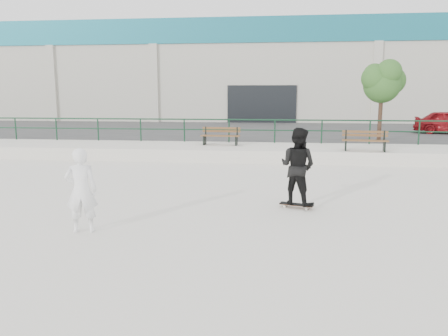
# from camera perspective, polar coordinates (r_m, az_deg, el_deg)

# --- Properties ---
(ground) EXTENTS (120.00, 120.00, 0.00)m
(ground) POSITION_cam_1_polar(r_m,az_deg,el_deg) (8.73, -0.30, -7.90)
(ground) COLOR silver
(ground) RESTS_ON ground
(ledge) EXTENTS (30.00, 3.00, 0.50)m
(ledge) POSITION_cam_1_polar(r_m,az_deg,el_deg) (17.94, 3.40, 2.08)
(ledge) COLOR beige
(ledge) RESTS_ON ground
(parking_strip) EXTENTS (60.00, 14.00, 0.50)m
(parking_strip) POSITION_cam_1_polar(r_m,az_deg,el_deg) (26.38, 4.48, 4.53)
(parking_strip) COLOR #353535
(parking_strip) RESTS_ON ground
(railing) EXTENTS (28.00, 0.06, 1.03)m
(railing) POSITION_cam_1_polar(r_m,az_deg,el_deg) (19.13, 3.65, 5.54)
(railing) COLOR #153A24
(railing) RESTS_ON ledge
(commercial_building) EXTENTS (44.20, 16.33, 8.00)m
(commercial_building) POSITION_cam_1_polar(r_m,az_deg,el_deg) (40.30, 5.37, 12.48)
(commercial_building) COLOR #BBB7A8
(commercial_building) RESTS_ON ground
(bench_left) EXTENTS (1.65, 0.56, 0.75)m
(bench_left) POSITION_cam_1_polar(r_m,az_deg,el_deg) (18.29, -0.44, 4.20)
(bench_left) COLOR #543C1C
(bench_left) RESTS_ON ledge
(bench_right) EXTENTS (1.71, 0.68, 0.77)m
(bench_right) POSITION_cam_1_polar(r_m,az_deg,el_deg) (17.21, 17.93, 3.40)
(bench_right) COLOR #543C1C
(bench_right) RESTS_ON ledge
(tree) EXTENTS (2.02, 1.79, 3.59)m
(tree) POSITION_cam_1_polar(r_m,az_deg,el_deg) (20.78, 20.03, 10.69)
(tree) COLOR #483424
(tree) RESTS_ON parking_strip
(skateboard) EXTENTS (0.80, 0.42, 0.09)m
(skateboard) POSITION_cam_1_polar(r_m,az_deg,el_deg) (10.36, 9.44, -4.76)
(skateboard) COLOR black
(skateboard) RESTS_ON ground
(standing_skater) EXTENTS (1.09, 1.02, 1.78)m
(standing_skater) POSITION_cam_1_polar(r_m,az_deg,el_deg) (10.17, 9.59, 0.22)
(standing_skater) COLOR black
(standing_skater) RESTS_ON skateboard
(seated_skater) EXTENTS (0.68, 0.54, 1.64)m
(seated_skater) POSITION_cam_1_polar(r_m,az_deg,el_deg) (8.73, -18.15, -2.82)
(seated_skater) COLOR white
(seated_skater) RESTS_ON ground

